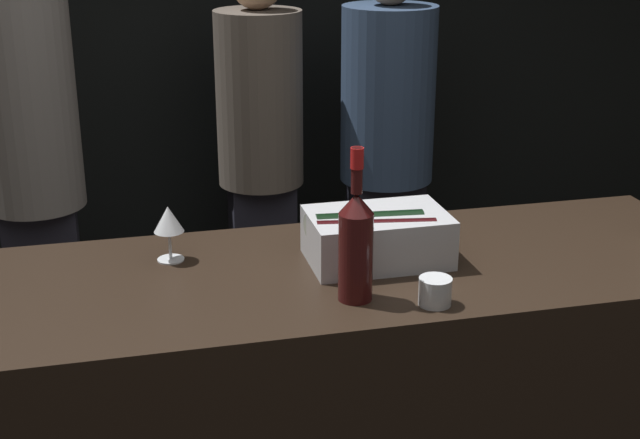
% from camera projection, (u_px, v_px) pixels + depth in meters
% --- Properties ---
extents(wall_back_chalkboard, '(6.40, 0.06, 2.80)m').
position_uv_depth(wall_back_chalkboard, '(209.00, 20.00, 4.10)').
color(wall_back_chalkboard, black).
rests_on(wall_back_chalkboard, ground_plane).
extents(ice_bin_with_bottles, '(0.35, 0.23, 0.13)m').
position_uv_depth(ice_bin_with_bottles, '(375.00, 234.00, 2.23)').
color(ice_bin_with_bottles, '#B7BABF').
rests_on(ice_bin_with_bottles, bar_counter).
extents(wine_glass, '(0.08, 0.08, 0.14)m').
position_uv_depth(wine_glass, '(168.00, 221.00, 2.22)').
color(wine_glass, silver).
rests_on(wine_glass, bar_counter).
extents(candle_votive, '(0.08, 0.08, 0.06)m').
position_uv_depth(candle_votive, '(435.00, 291.00, 2.01)').
color(candle_votive, silver).
rests_on(candle_votive, bar_counter).
extents(red_wine_bottle_tall, '(0.08, 0.08, 0.36)m').
position_uv_depth(red_wine_bottle_tall, '(356.00, 242.00, 2.00)').
color(red_wine_bottle_tall, '#380F0F').
rests_on(red_wine_bottle_tall, bar_counter).
extents(person_in_hoodie, '(0.36, 0.36, 1.72)m').
position_uv_depth(person_in_hoodie, '(260.00, 143.00, 3.74)').
color(person_in_hoodie, black).
rests_on(person_in_hoodie, ground_plane).
extents(person_blond_tee, '(0.36, 0.36, 1.84)m').
position_uv_depth(person_blond_tee, '(33.00, 160.00, 3.25)').
color(person_blond_tee, black).
rests_on(person_blond_tee, ground_plane).
extents(person_grey_polo, '(0.39, 0.39, 1.73)m').
position_uv_depth(person_grey_polo, '(387.00, 141.00, 3.76)').
color(person_grey_polo, black).
rests_on(person_grey_polo, ground_plane).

